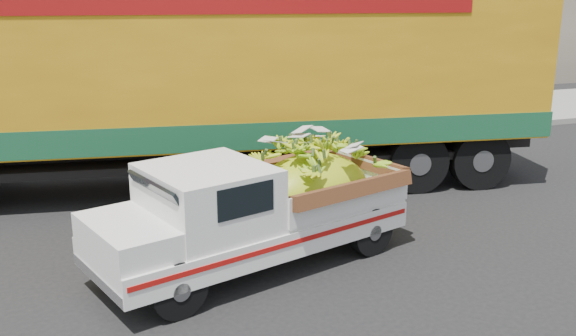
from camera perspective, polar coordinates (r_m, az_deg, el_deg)
name	(u,v)px	position (r m, az deg, el deg)	size (l,w,h in m)	color
ground	(362,265)	(8.73, 6.64, -8.56)	(100.00, 100.00, 0.00)	black
curb	(235,148)	(14.55, -4.71, 1.79)	(60.00, 0.25, 0.15)	gray
sidewalk	(214,129)	(16.54, -6.59, 3.43)	(60.00, 4.00, 0.14)	gray
building_right	(506,2)	(28.69, 18.83, 13.82)	(14.00, 6.00, 6.00)	gray
pickup_truck	(273,204)	(8.55, -1.37, -3.24)	(4.48, 2.72, 1.48)	black
semi_trailer	(216,72)	(11.60, -6.38, 8.46)	(12.07, 4.32, 3.80)	black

